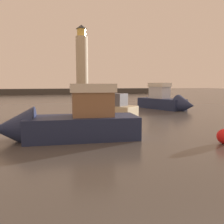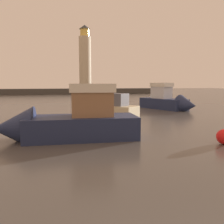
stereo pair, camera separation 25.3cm
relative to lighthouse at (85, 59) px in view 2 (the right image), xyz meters
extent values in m
plane|color=#4C4742|center=(-7.68, -34.53, -10.42)|extent=(220.00, 220.00, 0.00)
cube|color=#423F3D|center=(-7.68, 0.00, -9.62)|extent=(67.19, 4.90, 1.61)
cylinder|color=beige|center=(0.00, 0.00, -1.19)|extent=(3.54, 3.54, 15.25)
cylinder|color=#F2CC59|center=(0.00, 0.00, 7.51)|extent=(2.66, 2.66, 2.13)
cone|color=#33383D|center=(0.00, 0.00, 9.18)|extent=(3.19, 3.19, 1.22)
cube|color=#1E284C|center=(3.27, -44.53, -9.80)|extent=(4.30, 6.41, 1.25)
cone|color=#1E284C|center=(4.54, -47.86, -9.73)|extent=(2.84, 2.75, 2.24)
cube|color=silver|center=(3.16, -44.23, -8.47)|extent=(2.22, 2.58, 1.41)
cube|color=silver|center=(3.16, -44.23, -7.52)|extent=(2.45, 2.84, 0.49)
cube|color=beige|center=(-4.65, -48.89, -9.91)|extent=(5.22, 5.64, 1.01)
cone|color=beige|center=(-6.82, -46.34, -9.86)|extent=(2.64, 2.62, 1.93)
cube|color=#595960|center=(-4.20, -49.41, -8.84)|extent=(2.61, 2.72, 1.13)
cube|color=#1E284C|center=(-8.29, -57.66, -9.80)|extent=(6.22, 2.87, 1.25)
cone|color=#1E284C|center=(-11.91, -57.37, -9.73)|extent=(2.34, 2.47, 2.31)
cube|color=#8C6647|center=(-7.73, -57.70, -8.51)|extent=(2.33, 1.73, 1.32)
cube|color=silver|center=(-7.73, -57.70, -7.62)|extent=(2.56, 1.91, 0.46)
sphere|color=red|center=(-1.53, -60.71, -10.04)|extent=(0.76, 0.76, 0.76)
camera|label=1|loc=(-10.09, -70.30, -7.40)|focal=37.27mm
camera|label=2|loc=(-9.85, -70.37, -7.40)|focal=37.27mm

